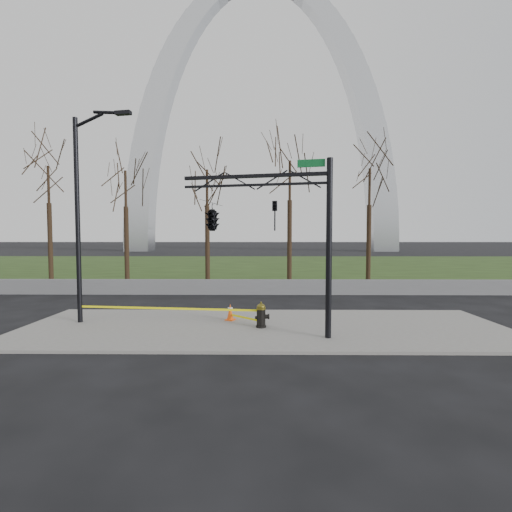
{
  "coord_description": "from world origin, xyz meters",
  "views": [
    {
      "loc": [
        -0.16,
        -13.28,
        3.43
      ],
      "look_at": [
        -0.33,
        2.0,
        2.63
      ],
      "focal_mm": 25.11,
      "sensor_mm": 36.0,
      "label": 1
    }
  ],
  "objects_px": {
    "fire_hydrant": "(261,316)",
    "traffic_cone": "(230,312)",
    "traffic_signal_mast": "(233,216)",
    "street_light": "(83,204)"
  },
  "relations": [
    {
      "from": "fire_hydrant",
      "to": "traffic_signal_mast",
      "type": "xyz_separation_m",
      "value": [
        -0.97,
        -0.73,
        3.61
      ]
    },
    {
      "from": "fire_hydrant",
      "to": "traffic_signal_mast",
      "type": "distance_m",
      "value": 3.81
    },
    {
      "from": "fire_hydrant",
      "to": "street_light",
      "type": "height_order",
      "value": "street_light"
    },
    {
      "from": "traffic_cone",
      "to": "traffic_signal_mast",
      "type": "bearing_deg",
      "value": -81.46
    },
    {
      "from": "street_light",
      "to": "traffic_signal_mast",
      "type": "relative_size",
      "value": 1.37
    },
    {
      "from": "traffic_cone",
      "to": "street_light",
      "type": "bearing_deg",
      "value": -175.56
    },
    {
      "from": "fire_hydrant",
      "to": "traffic_cone",
      "type": "height_order",
      "value": "fire_hydrant"
    },
    {
      "from": "fire_hydrant",
      "to": "traffic_cone",
      "type": "bearing_deg",
      "value": 133.99
    },
    {
      "from": "street_light",
      "to": "traffic_signal_mast",
      "type": "distance_m",
      "value": 6.12
    },
    {
      "from": "traffic_cone",
      "to": "traffic_signal_mast",
      "type": "relative_size",
      "value": 0.11
    }
  ]
}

